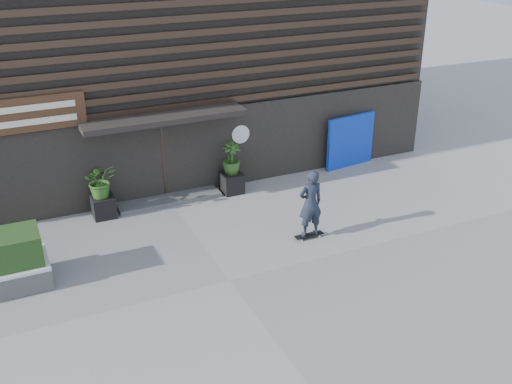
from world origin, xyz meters
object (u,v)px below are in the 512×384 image
skateboarder (310,203)px  planter_pot_left (104,207)px  planter_pot_right (232,183)px  blue_tarp (350,141)px

skateboarder → planter_pot_left: bearing=142.9°
planter_pot_right → blue_tarp: (4.30, 0.30, 0.56)m
planter_pot_left → planter_pot_right: (3.80, 0.00, 0.00)m
planter_pot_right → skateboarder: size_ratio=0.32×
planter_pot_left → blue_tarp: size_ratio=0.33×
planter_pot_left → blue_tarp: bearing=2.1°
blue_tarp → skateboarder: 5.16m
planter_pot_right → skateboarder: (0.72, -3.41, 0.68)m
planter_pot_right → planter_pot_left: bearing=180.0°
skateboarder → blue_tarp: bearing=46.0°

